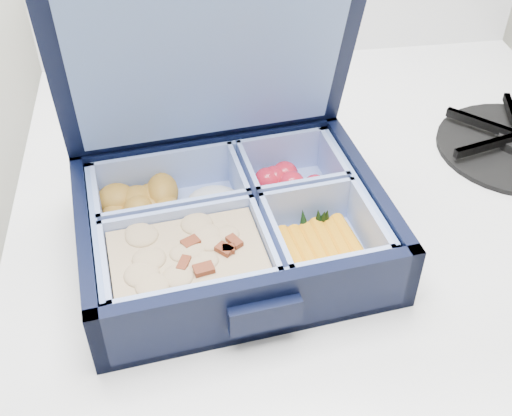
{
  "coord_description": "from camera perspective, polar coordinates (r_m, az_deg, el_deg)",
  "views": [
    {
      "loc": [
        -0.67,
        1.16,
        1.33
      ],
      "look_at": [
        -0.61,
        1.58,
        0.96
      ],
      "focal_mm": 45.0,
      "sensor_mm": 36.0,
      "label": 1
    }
  ],
  "objects": [
    {
      "name": "burner_grate_rear",
      "position": [
        0.77,
        -4.27,
        10.15
      ],
      "size": [
        0.23,
        0.23,
        0.02
      ],
      "primitive_type": "cylinder",
      "rotation": [
        0.0,
        0.0,
        -0.35
      ],
      "color": "black",
      "rests_on": "stove"
    },
    {
      "name": "stove",
      "position": [
        1.01,
        4.07,
        -17.62
      ],
      "size": [
        0.62,
        0.62,
        0.92
      ],
      "primitive_type": null,
      "color": "white",
      "rests_on": "floor"
    },
    {
      "name": "bento_box",
      "position": [
        0.55,
        -2.12,
        -1.62
      ],
      "size": [
        0.28,
        0.23,
        0.06
      ],
      "primitive_type": null,
      "rotation": [
        0.0,
        0.0,
        0.12
      ],
      "color": "black",
      "rests_on": "stove"
    },
    {
      "name": "fork",
      "position": [
        0.68,
        -1.42,
        5.12
      ],
      "size": [
        0.1,
        0.16,
        0.01
      ],
      "primitive_type": null,
      "rotation": [
        0.0,
        0.0,
        -0.5
      ],
      "color": "#A1A4B6",
      "rests_on": "stove"
    }
  ]
}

